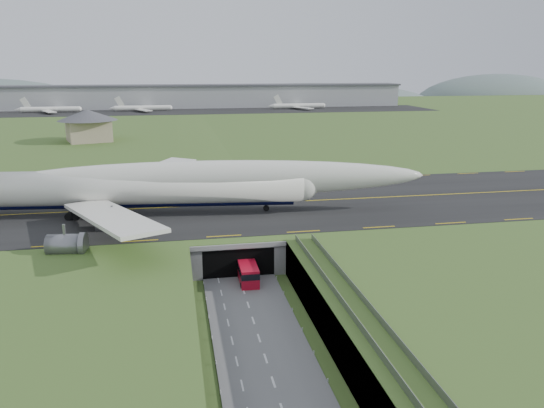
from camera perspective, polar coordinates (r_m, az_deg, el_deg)
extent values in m
plane|color=#426026|center=(82.34, -2.87, -10.03)|extent=(900.00, 900.00, 0.00)
cube|color=gray|center=(81.13, -2.90, -8.11)|extent=(800.00, 800.00, 6.00)
cube|color=slate|center=(75.61, -2.09, -12.31)|extent=(12.00, 75.00, 0.20)
cube|color=black|center=(111.27, -5.21, -0.11)|extent=(800.00, 44.00, 0.18)
cube|color=gray|center=(98.03, -4.42, -2.50)|extent=(16.00, 22.00, 1.00)
cube|color=gray|center=(98.36, -8.46, -4.10)|extent=(2.00, 22.00, 6.00)
cube|color=gray|center=(99.73, -0.38, -3.67)|extent=(2.00, 22.00, 6.00)
cube|color=black|center=(94.27, -4.05, -5.13)|extent=(12.00, 12.00, 5.00)
cube|color=#A8A8A3|center=(87.57, -3.63, -4.55)|extent=(17.00, 0.50, 0.80)
cube|color=#A8A8A3|center=(65.93, 9.02, -11.23)|extent=(3.00, 53.00, 0.50)
cube|color=gray|center=(65.18, 7.87, -10.77)|extent=(0.06, 53.00, 1.00)
cube|color=gray|center=(66.06, 10.21, -10.51)|extent=(0.06, 53.00, 1.00)
cylinder|color=#A8A8A3|center=(59.66, 12.06, -17.67)|extent=(0.90, 0.90, 5.60)
cylinder|color=#A8A8A3|center=(69.37, 8.22, -12.59)|extent=(0.90, 0.90, 5.60)
cylinder|color=#A8A8A3|center=(79.70, 5.45, -8.75)|extent=(0.90, 0.90, 5.60)
cylinder|color=white|center=(106.91, -16.19, 1.70)|extent=(72.07, 14.55, 6.75)
sphere|color=white|center=(105.46, 3.26, 2.10)|extent=(7.30, 7.30, 6.62)
ellipsoid|color=white|center=(104.29, -5.77, 2.76)|extent=(82.15, 15.13, 7.09)
ellipsoid|color=black|center=(105.15, 2.69, 2.54)|extent=(5.02, 3.45, 2.36)
cylinder|color=black|center=(107.50, -16.09, 0.34)|extent=(68.07, 10.26, 2.84)
cube|color=white|center=(122.96, -13.64, 3.02)|extent=(24.67, 29.87, 2.84)
cube|color=white|center=(90.71, -16.94, -1.31)|extent=(19.49, 31.92, 2.84)
cylinder|color=slate|center=(117.30, -14.71, 0.76)|extent=(5.84, 4.06, 3.48)
cylinder|color=slate|center=(128.85, -16.04, 1.89)|extent=(5.84, 4.06, 3.48)
cylinder|color=slate|center=(98.33, -16.72, -2.06)|extent=(5.84, 4.06, 3.48)
cylinder|color=slate|center=(89.39, -21.32, -4.12)|extent=(5.84, 4.06, 3.48)
cylinder|color=black|center=(105.90, -0.63, -0.44)|extent=(1.21, 0.65, 1.16)
cube|color=black|center=(109.05, -18.46, -0.68)|extent=(7.10, 8.03, 1.48)
cube|color=red|center=(87.22, -2.63, -7.33)|extent=(2.96, 7.69, 3.06)
cube|color=black|center=(86.99, -2.63, -6.96)|extent=(3.02, 7.79, 1.02)
cube|color=black|center=(87.70, -2.62, -8.10)|extent=(2.75, 7.17, 0.51)
cylinder|color=black|center=(85.19, -3.30, -8.75)|extent=(0.37, 0.92, 0.92)
cylinder|color=black|center=(89.87, -3.67, -7.47)|extent=(0.37, 0.92, 0.92)
cylinder|color=black|center=(85.50, -1.51, -8.64)|extent=(0.37, 0.92, 0.92)
cylinder|color=black|center=(90.16, -1.98, -7.37)|extent=(0.37, 0.92, 0.92)
cube|color=tan|center=(216.77, -19.11, 7.44)|extent=(18.85, 18.85, 8.07)
cone|color=#4C4C51|center=(216.17, -19.25, 9.03)|extent=(27.64, 27.64, 4.04)
cube|color=#B2B2B2|center=(374.87, -9.24, 11.32)|extent=(300.00, 22.00, 15.00)
cube|color=#4C4C51|center=(374.53, -9.29, 12.47)|extent=(302.00, 24.00, 1.20)
cube|color=black|center=(345.46, -9.05, 9.83)|extent=(320.00, 50.00, 0.08)
cylinder|color=white|center=(357.84, -22.75, 9.38)|extent=(34.00, 3.20, 3.20)
cylinder|color=white|center=(350.63, -13.74, 10.00)|extent=(34.00, 3.20, 3.20)
cylinder|color=white|center=(359.87, 2.87, 10.51)|extent=(34.00, 3.20, 3.20)
ellipsoid|color=slate|center=(521.99, 3.93, 10.45)|extent=(260.00, 91.00, 44.00)
ellipsoid|color=slate|center=(603.61, 22.94, 9.92)|extent=(180.00, 63.00, 60.00)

